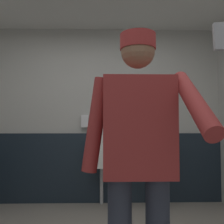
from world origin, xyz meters
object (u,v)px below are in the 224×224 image
Objects in this scene: urinal_middle at (154,150)px; cell_phone at (222,37)px; urinal_left at (101,150)px; soap_dispenser at (85,121)px; person at (139,153)px.

cell_phone is (-0.23, -2.52, 0.71)m from urinal_middle.
urinal_left is 6.89× the size of soap_dispenser.
person is 2.21m from soap_dispenser.
cell_phone is 0.61× the size of soap_dispenser.
soap_dispenser is at bearing 113.22° from cell_phone.
urinal_middle is at bearing 0.00° from urinal_left.
person reaches higher than soap_dispenser.
cell_phone is at bearing -62.76° from person.
soap_dispenser is at bearing 103.31° from person.
urinal_middle is at bearing 76.29° from person.
cell_phone is 2.77m from soap_dispenser.
soap_dispenser is (-0.76, 2.64, -0.30)m from cell_phone.
cell_phone is at bearing -73.86° from soap_dispenser.
urinal_middle is 2.09m from person.
person is 0.76m from cell_phone.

